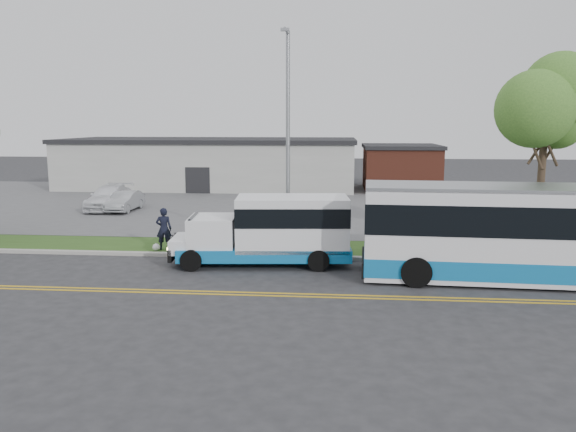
# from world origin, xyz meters

# --- Properties ---
(ground) EXTENTS (140.00, 140.00, 0.00)m
(ground) POSITION_xyz_m (0.00, 0.00, 0.00)
(ground) COLOR #28282B
(ground) RESTS_ON ground
(lane_line_north) EXTENTS (70.00, 0.12, 0.01)m
(lane_line_north) POSITION_xyz_m (0.00, -3.85, 0.01)
(lane_line_north) COLOR gold
(lane_line_north) RESTS_ON ground
(lane_line_south) EXTENTS (70.00, 0.12, 0.01)m
(lane_line_south) POSITION_xyz_m (0.00, -4.15, 0.01)
(lane_line_south) COLOR gold
(lane_line_south) RESTS_ON ground
(curb) EXTENTS (80.00, 0.30, 0.15)m
(curb) POSITION_xyz_m (0.00, 1.10, 0.07)
(curb) COLOR #9E9B93
(curb) RESTS_ON ground
(verge) EXTENTS (80.00, 3.30, 0.10)m
(verge) POSITION_xyz_m (0.00, 2.90, 0.05)
(verge) COLOR #294517
(verge) RESTS_ON ground
(parking_lot) EXTENTS (80.00, 25.00, 0.10)m
(parking_lot) POSITION_xyz_m (0.00, 17.00, 0.05)
(parking_lot) COLOR #4C4C4F
(parking_lot) RESTS_ON ground
(commercial_building) EXTENTS (25.40, 10.40, 4.35)m
(commercial_building) POSITION_xyz_m (-6.00, 27.00, 2.18)
(commercial_building) COLOR #9E9E99
(commercial_building) RESTS_ON ground
(brick_wing) EXTENTS (6.30, 7.30, 3.90)m
(brick_wing) POSITION_xyz_m (10.50, 26.00, 1.96)
(brick_wing) COLOR brown
(brick_wing) RESTS_ON ground
(tree_east) EXTENTS (5.20, 5.20, 8.33)m
(tree_east) POSITION_xyz_m (14.00, 3.00, 6.20)
(tree_east) COLOR #3E2922
(tree_east) RESTS_ON verge
(streetlight_near) EXTENTS (0.35, 1.53, 9.50)m
(streetlight_near) POSITION_xyz_m (3.00, 2.73, 5.23)
(streetlight_near) COLOR gray
(streetlight_near) RESTS_ON verge
(shuttle_bus) EXTENTS (7.44, 2.98, 2.78)m
(shuttle_bus) POSITION_xyz_m (2.70, 0.11, 1.49)
(shuttle_bus) COLOR #0F68A8
(shuttle_bus) RESTS_ON ground
(transit_bus) EXTENTS (12.72, 3.54, 3.50)m
(transit_bus) POSITION_xyz_m (12.49, -1.54, 1.77)
(transit_bus) COLOR silver
(transit_bus) RESTS_ON ground
(pedestrian) EXTENTS (0.77, 0.58, 1.90)m
(pedestrian) POSITION_xyz_m (-2.48, 1.90, 1.05)
(pedestrian) COLOR black
(pedestrian) RESTS_ON verge
(parked_car_a) EXTENTS (1.38, 3.86, 1.27)m
(parked_car_a) POSITION_xyz_m (-8.43, 12.62, 0.73)
(parked_car_a) COLOR #9FA2A6
(parked_car_a) RESTS_ON parking_lot
(parked_car_b) EXTENTS (2.55, 5.38, 1.52)m
(parked_car_b) POSITION_xyz_m (-9.74, 13.33, 0.86)
(parked_car_b) COLOR white
(parked_car_b) RESTS_ON parking_lot
(grocery_bag_left) EXTENTS (0.32, 0.32, 0.32)m
(grocery_bag_left) POSITION_xyz_m (-2.78, 1.65, 0.26)
(grocery_bag_left) COLOR white
(grocery_bag_left) RESTS_ON verge
(grocery_bag_right) EXTENTS (0.32, 0.32, 0.32)m
(grocery_bag_right) POSITION_xyz_m (-2.18, 2.15, 0.26)
(grocery_bag_right) COLOR white
(grocery_bag_right) RESTS_ON verge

